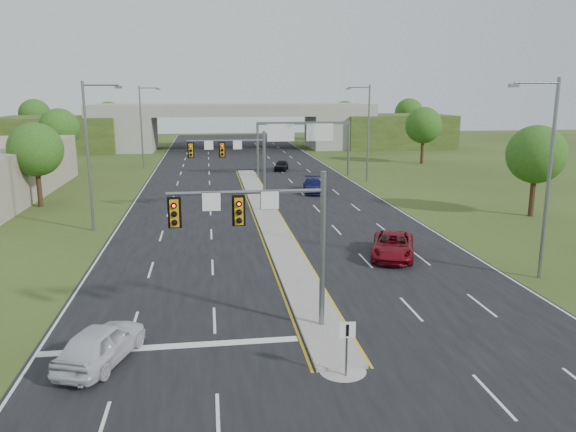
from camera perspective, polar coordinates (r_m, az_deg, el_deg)
The scene contains 26 objects.
ground at distance 25.43m, azimuth 3.42°, elevation -11.26°, with size 240.00×240.00×0.00m, color #314117.
road at distance 58.88m, azimuth -3.36°, elevation 2.50°, with size 24.00×160.00×0.02m, color black.
median at distance 47.14m, azimuth -2.14°, elevation 0.09°, with size 2.00×54.00×0.16m, color gray.
median_nose at distance 21.88m, azimuth 5.58°, elevation -15.19°, with size 2.00×2.00×0.16m, color gray.
lane_markings at distance 52.86m, azimuth -3.46°, elevation 1.36°, with size 23.72×160.00×0.01m.
signal_mast_near at distance 23.51m, azimuth -1.81°, elevation -1.07°, with size 6.62×0.60×7.00m.
signal_mast_far at distance 48.09m, azimuth -5.12°, elevation 5.89°, with size 6.62×0.60×7.00m.
keep_right_sign at distance 20.79m, azimuth 6.01°, elevation -12.39°, with size 0.60×0.13×2.20m.
sign_gantry at distance 68.85m, azimuth 1.48°, elevation 8.36°, with size 11.58×0.44×6.67m.
overpass at distance 103.11m, azimuth -5.52°, elevation 8.76°, with size 80.00×14.00×8.10m.
lightpole_l_mid at distance 43.83m, azimuth -19.44°, elevation 6.40°, with size 2.85×0.25×11.00m.
lightpole_l_far at distance 78.36m, azimuth -14.55°, elevation 9.11°, with size 2.85×0.25×11.00m.
lightpole_r_near at distance 33.39m, azimuth 24.76°, elevation 4.25°, with size 2.85×0.25×11.00m.
lightpole_r_far at distance 65.46m, azimuth 8.00°, elevation 8.79°, with size 2.85×0.25×11.00m.
tree_l_near at distance 55.18m, azimuth -24.27°, elevation 6.16°, with size 4.80×4.80×7.60m.
tree_l_mid at distance 80.27m, azimuth -22.21°, elevation 8.23°, with size 5.20×5.20×8.12m.
tree_r_near at distance 50.71m, azimuth 23.90°, elevation 5.73°, with size 4.80×4.80×7.60m.
tree_r_mid at distance 83.78m, azimuth 13.60°, elevation 8.95°, with size 5.20×5.20×8.12m.
tree_back_a at distance 121.50m, azimuth -24.33°, elevation 9.37°, with size 6.00×6.00×8.85m.
tree_back_b at distance 118.45m, azimuth -17.72°, elevation 9.67°, with size 5.60×5.60×8.32m.
tree_back_c at distance 120.36m, azimuth 5.81°, elevation 10.22°, with size 5.60×5.60×8.32m.
tree_back_d at distance 124.44m, azimuth 12.18°, elevation 10.23°, with size 6.00×6.00×8.85m.
car_white at distance 23.20m, azimuth -18.48°, elevation -12.18°, with size 1.86×4.62×1.58m, color silver.
car_far_a at distance 35.96m, azimuth 10.60°, elevation -2.95°, with size 2.53×5.49×1.52m, color maroon.
car_far_b at distance 58.08m, azimuth 2.62°, elevation 3.10°, with size 2.02×4.98×1.44m, color #0B0F47.
car_far_c at distance 74.62m, azimuth -0.69°, elevation 5.18°, with size 1.59×3.94×1.34m, color black.
Camera 1 is at (-4.75, -22.78, 10.26)m, focal length 35.00 mm.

